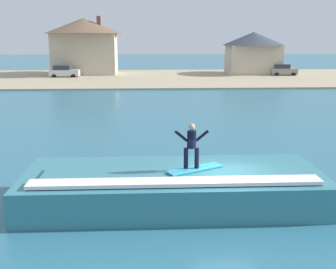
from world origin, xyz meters
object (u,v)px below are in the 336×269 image
(surfboard, at_px, (195,169))
(surfer, at_px, (192,144))
(wave_crest, at_px, (173,187))
(car_near_shore, at_px, (64,72))
(house_gabled_white, at_px, (253,50))
(car_far_shore, at_px, (283,70))
(house_with_chimney, at_px, (84,41))

(surfboard, height_order, surfer, surfer)
(wave_crest, bearing_deg, car_near_shore, 105.38)
(house_gabled_white, bearing_deg, wave_crest, -106.97)
(car_far_shore, height_order, house_with_chimney, house_with_chimney)
(wave_crest, relative_size, car_near_shore, 2.56)
(wave_crest, xyz_separation_m, surfboard, (0.76, -0.21, 0.75))
(surfer, bearing_deg, car_near_shore, 106.01)
(wave_crest, distance_m, house_gabled_white, 54.32)
(surfboard, xyz_separation_m, car_far_shore, (19.03, 49.09, -0.44))
(surfboard, relative_size, car_near_shore, 0.50)
(surfer, xyz_separation_m, house_gabled_white, (15.20, 52.08, 1.49))
(house_with_chimney, bearing_deg, wave_crest, -78.53)
(surfboard, height_order, house_with_chimney, house_with_chimney)
(surfboard, relative_size, surfer, 1.29)
(wave_crest, distance_m, house_with_chimney, 53.71)
(car_far_shore, height_order, house_gabled_white, house_gabled_white)
(car_near_shore, xyz_separation_m, car_far_shore, (32.89, 1.23, -0.00))
(surfer, xyz_separation_m, house_with_chimney, (-11.27, 52.66, 2.93))
(car_near_shore, height_order, house_gabled_white, house_gabled_white)
(car_far_shore, relative_size, house_gabled_white, 0.41)
(car_near_shore, bearing_deg, wave_crest, -74.62)
(surfer, bearing_deg, house_with_chimney, 102.08)
(wave_crest, xyz_separation_m, house_gabled_white, (15.83, 51.86, 3.18))
(surfer, distance_m, house_with_chimney, 53.93)
(surfboard, bearing_deg, house_gabled_white, 73.86)
(surfer, distance_m, car_far_shore, 52.72)
(wave_crest, height_order, surfboard, surfboard)
(house_with_chimney, xyz_separation_m, house_gabled_white, (26.47, -0.58, -1.45))
(wave_crest, distance_m, surfboard, 1.09)
(surfboard, bearing_deg, wave_crest, 164.61)
(car_near_shore, distance_m, house_gabled_white, 29.38)
(car_near_shore, relative_size, house_with_chimney, 0.35)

